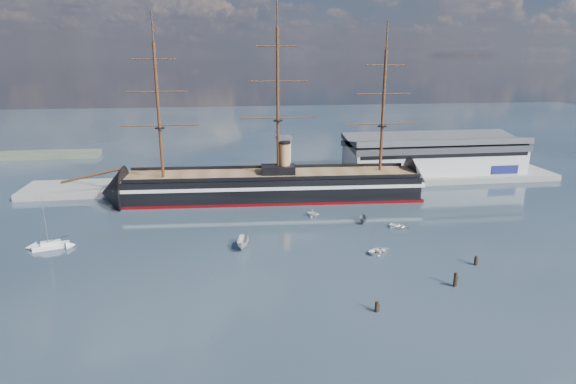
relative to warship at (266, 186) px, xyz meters
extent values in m
plane|color=#1E2B34|center=(4.27, -20.00, -4.04)|extent=(600.00, 600.00, 0.00)
cube|color=slate|center=(14.27, 16.00, -4.04)|extent=(180.00, 18.00, 2.00)
cube|color=#B7BABC|center=(62.27, 20.00, 2.96)|extent=(62.00, 20.00, 10.00)
cube|color=#3F4247|center=(62.27, 20.00, 8.56)|extent=(63.00, 21.00, 2.00)
cube|color=silver|center=(7.27, 13.00, 4.96)|extent=(4.00, 4.00, 14.00)
cube|color=#3F4247|center=(7.27, 13.00, 12.46)|extent=(5.00, 5.00, 1.00)
cube|color=black|center=(1.73, 0.00, -0.04)|extent=(88.80, 21.23, 7.00)
cube|color=silver|center=(1.73, 0.00, 1.16)|extent=(90.81, 21.59, 1.00)
cube|color=#520307|center=(1.73, 0.00, -3.69)|extent=(90.81, 21.55, 0.90)
cone|color=black|center=(-44.77, 0.00, -0.34)|extent=(14.91, 16.49, 15.68)
cone|color=black|center=(48.23, 0.00, -0.34)|extent=(11.92, 16.31, 15.68)
cube|color=brown|center=(1.73, 0.00, 3.56)|extent=(88.72, 19.96, 0.40)
cube|color=black|center=(3.73, 0.00, 4.96)|extent=(10.34, 6.59, 2.50)
cylinder|color=#BD824D|center=(5.73, 0.00, 8.46)|extent=(3.20, 3.20, 9.00)
cylinder|color=#381E0F|center=(-50.27, 0.00, 4.96)|extent=(17.76, 1.76, 4.43)
cylinder|color=#381E0F|center=(-30.27, 0.00, 22.76)|extent=(0.90, 0.90, 38.00)
cylinder|color=#381E0F|center=(3.73, 0.00, 24.76)|extent=(0.90, 0.90, 42.00)
cylinder|color=#381E0F|center=(35.73, 0.00, 21.76)|extent=(0.90, 0.90, 36.00)
cube|color=silver|center=(-52.27, -32.53, -3.53)|extent=(8.02, 4.38, 1.03)
cube|color=silver|center=(-52.27, -32.53, -2.70)|extent=(4.40, 2.75, 0.82)
cylinder|color=#B2B2B7|center=(-52.79, -32.53, 2.63)|extent=(0.16, 0.16, 11.28)
imported|color=beige|center=(-9.05, -38.46, -4.04)|extent=(8.01, 4.04, 3.06)
imported|color=white|center=(20.83, -45.65, -4.04)|extent=(2.39, 3.59, 1.56)
imported|color=#515D67|center=(22.98, -25.69, -4.04)|extent=(5.78, 3.35, 2.18)
imported|color=white|center=(10.93, -18.83, -4.04)|extent=(5.64, 6.50, 2.23)
imported|color=white|center=(30.85, -31.05, -4.04)|extent=(3.13, 3.29, 1.52)
cylinder|color=black|center=(12.10, -70.06, -4.04)|extent=(0.64, 0.64, 2.65)
cylinder|color=black|center=(29.76, -63.06, -4.04)|extent=(0.64, 0.64, 3.55)
cylinder|color=black|center=(38.64, -54.54, -4.04)|extent=(0.64, 0.64, 2.71)
camera|label=1|loc=(-13.22, -140.66, 38.18)|focal=30.00mm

